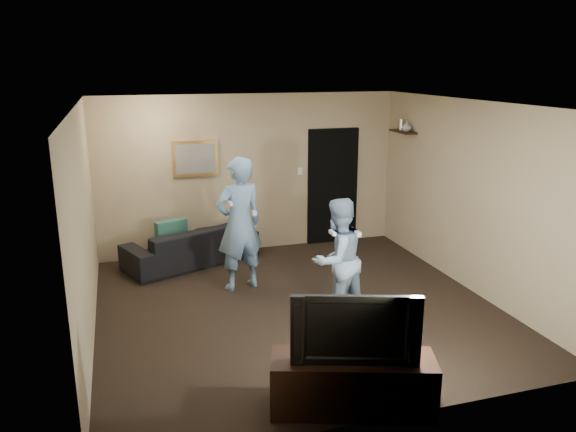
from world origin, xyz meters
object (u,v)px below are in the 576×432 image
object	(u,v)px
sofa	(191,245)
television	(355,325)
wii_player_right	(337,259)
wii_player_left	(239,224)
tv_console	(353,384)

from	to	relation	value
sofa	television	xyz separation A→B (m)	(0.88, -4.34, 0.54)
sofa	television	size ratio (longest dim) A/B	1.83
sofa	wii_player_right	xyz separation A→B (m)	(1.46, -2.50, 0.46)
wii_player_left	wii_player_right	size ratio (longest dim) A/B	1.23
sofa	tv_console	bearing A→B (deg)	79.98
tv_console	wii_player_left	xyz separation A→B (m)	(-0.36, 3.12, 0.68)
sofa	television	bearing A→B (deg)	79.98
wii_player_left	sofa	bearing A→B (deg)	113.27
tv_console	wii_player_right	world-z (taller)	wii_player_right
wii_player_left	wii_player_right	world-z (taller)	wii_player_left
wii_player_left	tv_console	bearing A→B (deg)	-83.48
tv_console	wii_player_right	xyz separation A→B (m)	(0.58, 1.84, 0.51)
tv_console	wii_player_left	size ratio (longest dim) A/B	0.79
tv_console	wii_player_right	bearing A→B (deg)	90.99
television	sofa	bearing A→B (deg)	119.95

